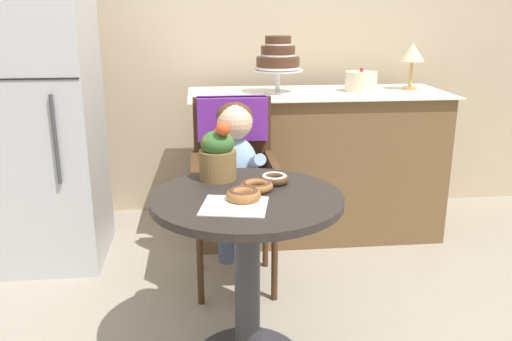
% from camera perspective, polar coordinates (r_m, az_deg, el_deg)
% --- Properties ---
extents(back_wall, '(4.80, 0.10, 2.70)m').
position_cam_1_polar(back_wall, '(3.72, -3.68, 16.28)').
color(back_wall, '#C1AD8E').
rests_on(back_wall, ground).
extents(cafe_table, '(0.72, 0.72, 0.72)m').
position_cam_1_polar(cafe_table, '(2.07, -0.95, -8.20)').
color(cafe_table, '#282321').
rests_on(cafe_table, ground).
extents(wicker_chair, '(0.42, 0.45, 0.95)m').
position_cam_1_polar(wicker_chair, '(2.73, -2.48, 1.00)').
color(wicker_chair, '#472D19').
rests_on(wicker_chair, ground).
extents(seated_child, '(0.27, 0.32, 0.73)m').
position_cam_1_polar(seated_child, '(2.57, -2.27, 0.88)').
color(seated_child, '#8CADCC').
rests_on(seated_child, ground).
extents(paper_napkin, '(0.26, 0.24, 0.00)m').
position_cam_1_polar(paper_napkin, '(1.88, -2.30, -3.78)').
color(paper_napkin, white).
rests_on(paper_napkin, cafe_table).
extents(donut_front, '(0.11, 0.11, 0.04)m').
position_cam_1_polar(donut_front, '(2.12, 1.96, -0.85)').
color(donut_front, '#4C2D19').
rests_on(donut_front, cafe_table).
extents(donut_mid, '(0.13, 0.13, 0.03)m').
position_cam_1_polar(donut_mid, '(2.04, 0.06, -1.58)').
color(donut_mid, '#936033').
rests_on(donut_mid, cafe_table).
extents(donut_side, '(0.13, 0.13, 0.04)m').
position_cam_1_polar(donut_side, '(1.93, -1.34, -2.55)').
color(donut_side, '#936033').
rests_on(donut_side, cafe_table).
extents(flower_vase, '(0.15, 0.15, 0.25)m').
position_cam_1_polar(flower_vase, '(2.15, -4.12, 1.88)').
color(flower_vase, brown).
rests_on(flower_vase, cafe_table).
extents(display_counter, '(1.56, 0.62, 0.90)m').
position_cam_1_polar(display_counter, '(3.38, 6.39, 0.76)').
color(display_counter, brown).
rests_on(display_counter, ground).
extents(tiered_cake_stand, '(0.30, 0.30, 0.33)m').
position_cam_1_polar(tiered_cake_stand, '(3.21, 2.34, 11.76)').
color(tiered_cake_stand, silver).
rests_on(tiered_cake_stand, display_counter).
extents(round_layer_cake, '(0.19, 0.19, 0.14)m').
position_cam_1_polar(round_layer_cake, '(3.36, 11.08, 9.26)').
color(round_layer_cake, beige).
rests_on(round_layer_cake, display_counter).
extents(table_lamp, '(0.15, 0.15, 0.28)m').
position_cam_1_polar(table_lamp, '(3.49, 16.27, 11.78)').
color(table_lamp, '#B28C47').
rests_on(table_lamp, display_counter).
extents(refrigerator, '(0.64, 0.63, 1.70)m').
position_cam_1_polar(refrigerator, '(3.14, -22.45, 5.78)').
color(refrigerator, '#B7BABF').
rests_on(refrigerator, ground).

